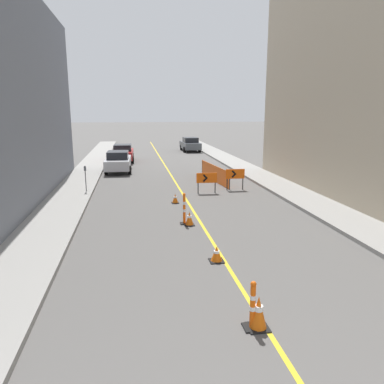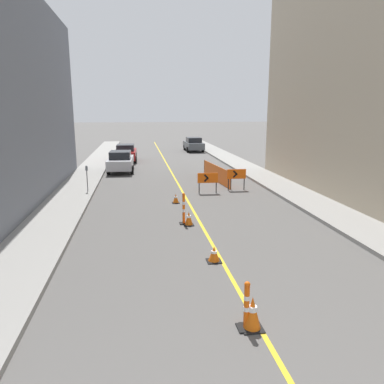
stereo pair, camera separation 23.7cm
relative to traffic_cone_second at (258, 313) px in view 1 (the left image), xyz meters
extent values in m
cube|color=gold|center=(0.18, 21.06, -0.37)|extent=(0.12, 55.98, 0.01)
cube|color=gray|center=(-5.96, 21.06, -0.29)|extent=(2.25, 55.98, 0.16)
cube|color=gray|center=(6.31, 21.06, -0.29)|extent=(2.25, 55.98, 0.16)
cube|color=black|center=(0.00, 0.00, -0.35)|extent=(0.47, 0.47, 0.03)
cone|color=orange|center=(0.00, 0.00, 0.02)|extent=(0.37, 0.37, 0.72)
cylinder|color=white|center=(0.00, 0.00, 0.10)|extent=(0.19, 0.19, 0.11)
cube|color=black|center=(-0.07, 3.72, -0.35)|extent=(0.45, 0.45, 0.03)
cone|color=orange|center=(-0.07, 3.72, -0.11)|extent=(0.36, 0.36, 0.46)
cylinder|color=white|center=(-0.07, 3.72, -0.05)|extent=(0.19, 0.19, 0.07)
cube|color=black|center=(-0.34, 7.58, -0.35)|extent=(0.40, 0.40, 0.03)
cone|color=orange|center=(-0.34, 7.58, -0.07)|extent=(0.32, 0.32, 0.54)
cylinder|color=white|center=(-0.34, 7.58, -0.01)|extent=(0.17, 0.17, 0.09)
cube|color=black|center=(-0.48, 11.38, -0.35)|extent=(0.37, 0.37, 0.03)
cone|color=orange|center=(-0.48, 11.38, -0.11)|extent=(0.30, 0.30, 0.45)
cylinder|color=white|center=(-0.48, 11.38, -0.06)|extent=(0.15, 0.15, 0.07)
cube|color=black|center=(-0.13, 0.02, -0.35)|extent=(0.38, 0.38, 0.04)
cylinder|color=#EF560C|center=(-0.13, 0.02, 0.15)|extent=(0.12, 0.12, 0.96)
cylinder|color=white|center=(-0.13, 0.02, 0.10)|extent=(0.13, 0.13, 0.10)
cylinder|color=white|center=(-0.13, 0.02, 0.36)|extent=(0.13, 0.13, 0.10)
sphere|color=#EF560C|center=(-0.13, 0.02, 0.66)|extent=(0.13, 0.13, 0.13)
cube|color=black|center=(-0.52, 7.79, -0.35)|extent=(0.34, 0.34, 0.04)
cylinder|color=#EF560C|center=(-0.52, 7.79, 0.26)|extent=(0.11, 0.11, 1.19)
cylinder|color=white|center=(-0.52, 7.79, 0.20)|extent=(0.12, 0.12, 0.12)
cylinder|color=white|center=(-0.52, 7.79, 0.52)|extent=(0.12, 0.12, 0.12)
sphere|color=#EF560C|center=(-0.52, 7.79, 0.89)|extent=(0.12, 0.12, 0.12)
cube|color=#EF560C|center=(1.55, 13.42, 0.51)|extent=(1.16, 0.13, 0.56)
cube|color=black|center=(1.46, 13.38, 0.59)|extent=(0.28, 0.04, 0.28)
cube|color=black|center=(1.46, 13.38, 0.43)|extent=(0.28, 0.04, 0.28)
cylinder|color=black|center=(1.06, 13.42, -0.07)|extent=(0.06, 0.06, 0.60)
cylinder|color=black|center=(2.04, 13.42, -0.07)|extent=(0.06, 0.06, 0.60)
cube|color=#EF560C|center=(3.37, 14.01, 0.59)|extent=(1.12, 0.07, 0.57)
cube|color=black|center=(3.29, 13.97, 0.67)|extent=(0.28, 0.02, 0.28)
cube|color=black|center=(3.29, 13.97, 0.51)|extent=(0.28, 0.02, 0.28)
cylinder|color=black|center=(2.90, 14.01, -0.03)|extent=(0.06, 0.06, 0.68)
cylinder|color=black|center=(3.85, 14.01, -0.03)|extent=(0.06, 0.06, 0.68)
cube|color=#EF560C|center=(2.78, 16.95, 0.16)|extent=(0.60, 5.70, 1.05)
cylinder|color=#262626|center=(3.07, 14.10, 0.16)|extent=(0.05, 0.05, 1.05)
cylinder|color=#262626|center=(2.50, 19.79, 0.16)|extent=(0.05, 0.05, 1.05)
cube|color=#B7B7BC|center=(-3.63, 21.95, 0.31)|extent=(1.95, 4.36, 0.72)
cube|color=black|center=(-3.63, 21.73, 0.95)|extent=(1.60, 1.99, 0.55)
cylinder|color=black|center=(-4.49, 23.28, -0.05)|extent=(0.24, 0.65, 0.64)
cylinder|color=black|center=(-2.78, 23.28, -0.05)|extent=(0.24, 0.65, 0.64)
cylinder|color=black|center=(-4.49, 20.62, -0.05)|extent=(0.24, 0.65, 0.64)
cylinder|color=black|center=(-2.78, 20.62, -0.05)|extent=(0.24, 0.65, 0.64)
cube|color=maroon|center=(-3.39, 27.67, 0.31)|extent=(1.92, 4.35, 0.72)
cube|color=black|center=(-3.39, 27.46, 0.95)|extent=(1.58, 1.98, 0.55)
cylinder|color=black|center=(-4.25, 29.00, -0.05)|extent=(0.24, 0.65, 0.64)
cylinder|color=black|center=(-2.54, 29.00, -0.05)|extent=(0.24, 0.65, 0.64)
cylinder|color=black|center=(-4.25, 26.34, -0.05)|extent=(0.24, 0.65, 0.64)
cylinder|color=black|center=(-2.54, 26.34, -0.05)|extent=(0.24, 0.65, 0.64)
cube|color=#474C51|center=(4.05, 35.57, 0.31)|extent=(1.94, 4.36, 0.72)
cube|color=black|center=(4.05, 35.36, 0.95)|extent=(1.59, 1.98, 0.55)
cylinder|color=black|center=(3.20, 36.90, -0.05)|extent=(0.24, 0.65, 0.64)
cylinder|color=black|center=(4.91, 36.90, -0.05)|extent=(0.24, 0.65, 0.64)
cylinder|color=black|center=(3.20, 34.24, -0.05)|extent=(0.24, 0.65, 0.64)
cylinder|color=black|center=(4.91, 34.24, -0.05)|extent=(0.24, 0.65, 0.64)
cylinder|color=#4C4C51|center=(-5.19, 14.30, 0.37)|extent=(0.05, 0.05, 1.17)
cube|color=#565B60|center=(-5.19, 14.30, 1.07)|extent=(0.12, 0.10, 0.22)
sphere|color=#565B60|center=(-5.19, 14.30, 1.18)|extent=(0.11, 0.11, 0.11)
camera|label=1|loc=(-2.57, -6.97, 4.25)|focal=35.00mm
camera|label=2|loc=(-2.33, -7.01, 4.25)|focal=35.00mm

